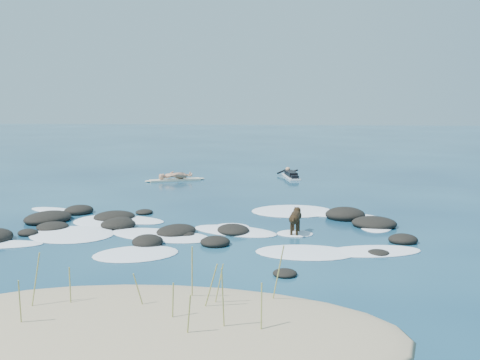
# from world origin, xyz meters

# --- Properties ---
(ground) EXTENTS (160.00, 160.00, 0.00)m
(ground) POSITION_xyz_m (0.00, 0.00, 0.00)
(ground) COLOR #0A2642
(ground) RESTS_ON ground
(sand_dune) EXTENTS (9.00, 4.40, 0.60)m
(sand_dune) POSITION_xyz_m (0.00, -8.20, 0.00)
(sand_dune) COLOR #9E8966
(sand_dune) RESTS_ON ground
(dune_grass) EXTENTS (4.59, 2.00, 1.18)m
(dune_grass) POSITION_xyz_m (0.32, -7.93, 0.62)
(dune_grass) COLOR #97984A
(dune_grass) RESTS_ON ground
(reef_rocks) EXTENTS (13.00, 7.40, 0.50)m
(reef_rocks) POSITION_xyz_m (-1.79, -0.71, 0.10)
(reef_rocks) COLOR black
(reef_rocks) RESTS_ON ground
(breaking_foam) EXTENTS (13.47, 8.63, 0.12)m
(breaking_foam) POSITION_xyz_m (-0.52, -0.65, 0.01)
(breaking_foam) COLOR white
(breaking_foam) RESTS_ON ground
(standing_surfer_rig) EXTENTS (2.91, 1.62, 1.77)m
(standing_surfer_rig) POSITION_xyz_m (-3.66, 9.57, 0.70)
(standing_surfer_rig) COLOR beige
(standing_surfer_rig) RESTS_ON ground
(paddling_surfer_rig) EXTENTS (1.31, 2.67, 0.46)m
(paddling_surfer_rig) POSITION_xyz_m (2.17, 11.35, 0.16)
(paddling_surfer_rig) COLOR white
(paddling_surfer_rig) RESTS_ON ground
(dog) EXTENTS (0.40, 1.25, 0.79)m
(dog) POSITION_xyz_m (2.47, -1.01, 0.53)
(dog) COLOR black
(dog) RESTS_ON ground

